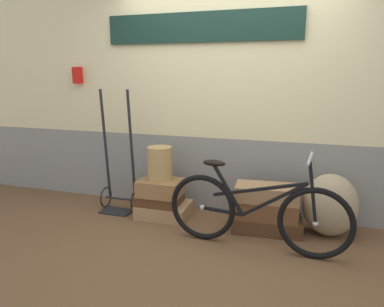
# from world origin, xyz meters

# --- Properties ---
(ground) EXTENTS (9.61, 5.20, 0.06)m
(ground) POSITION_xyz_m (0.00, 0.00, -0.03)
(ground) COLOR brown
(station_building) EXTENTS (7.61, 0.74, 2.84)m
(station_building) POSITION_xyz_m (0.01, 0.85, 1.43)
(station_building) COLOR gray
(station_building) RESTS_ON ground
(suitcase_0) EXTENTS (0.58, 0.48, 0.15)m
(suitcase_0) POSITION_xyz_m (-0.63, 0.38, 0.08)
(suitcase_0) COLOR #9E754C
(suitcase_0) RESTS_ON ground
(suitcase_1) EXTENTS (0.48, 0.39, 0.11)m
(suitcase_1) POSITION_xyz_m (-0.68, 0.36, 0.21)
(suitcase_1) COLOR #4C2D19
(suitcase_1) RESTS_ON suitcase_0
(suitcase_2) EXTENTS (0.47, 0.36, 0.18)m
(suitcase_2) POSITION_xyz_m (-0.66, 0.33, 0.35)
(suitcase_2) COLOR olive
(suitcase_2) RESTS_ON suitcase_1
(suitcase_3) EXTENTS (0.72, 0.45, 0.15)m
(suitcase_3) POSITION_xyz_m (0.52, 0.35, 0.07)
(suitcase_3) COLOR #4C2D19
(suitcase_3) RESTS_ON ground
(suitcase_4) EXTENTS (0.69, 0.37, 0.18)m
(suitcase_4) POSITION_xyz_m (0.49, 0.34, 0.24)
(suitcase_4) COLOR brown
(suitcase_4) RESTS_ON suitcase_3
(suitcase_5) EXTENTS (0.65, 0.38, 0.16)m
(suitcase_5) POSITION_xyz_m (0.51, 0.33, 0.41)
(suitcase_5) COLOR #9E754C
(suitcase_5) RESTS_ON suitcase_4
(wicker_basket) EXTENTS (0.27, 0.27, 0.37)m
(wicker_basket) POSITION_xyz_m (-0.67, 0.36, 0.62)
(wicker_basket) COLOR #A8844C
(wicker_basket) RESTS_ON suitcase_2
(luggage_trolley) EXTENTS (0.42, 0.35, 1.42)m
(luggage_trolley) POSITION_xyz_m (-1.21, 0.40, 0.36)
(luggage_trolley) COLOR black
(luggage_trolley) RESTS_ON ground
(burlap_sack) EXTENTS (0.53, 0.45, 0.63)m
(burlap_sack) POSITION_xyz_m (1.12, 0.44, 0.31)
(burlap_sack) COLOR #9E8966
(burlap_sack) RESTS_ON ground
(bicycle) EXTENTS (1.69, 0.46, 0.91)m
(bicycle) POSITION_xyz_m (0.45, -0.08, 0.35)
(bicycle) COLOR black
(bicycle) RESTS_ON ground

